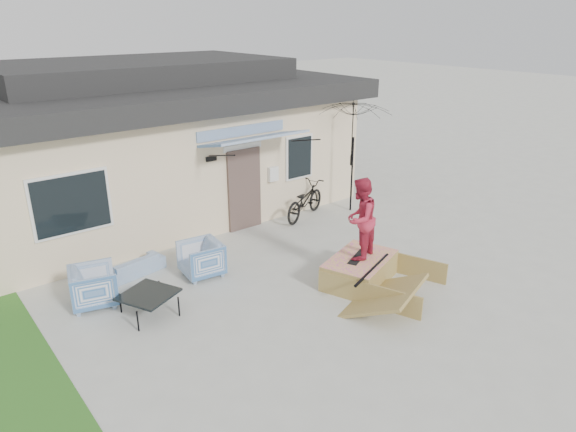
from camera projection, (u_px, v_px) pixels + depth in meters
ground at (335, 312)px, 9.74m from camera, size 90.00×90.00×0.00m
grass_strip at (6, 368)px, 8.18m from camera, size 1.40×8.00×0.01m
house at (145, 136)px, 14.88m from camera, size 10.80×8.49×4.10m
loveseat at (132, 263)px, 11.06m from camera, size 1.38×0.61×0.52m
armchair_left at (94, 284)px, 9.85m from camera, size 0.95×0.99×0.85m
armchair_right at (201, 257)px, 10.98m from camera, size 0.84×0.88×0.83m
coffee_table at (149, 304)px, 9.58m from camera, size 1.17×1.17×0.44m
bicycle at (305, 197)px, 14.09m from camera, size 1.97×1.29×1.19m
patio_umbrella at (353, 150)px, 14.21m from camera, size 1.96×1.80×2.20m
skate_ramp at (360, 270)px, 10.76m from camera, size 2.20×2.52×0.53m
skateboard at (358, 257)px, 10.68m from camera, size 0.79×0.50×0.05m
skater at (360, 217)px, 10.37m from camera, size 0.99×0.88×1.68m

